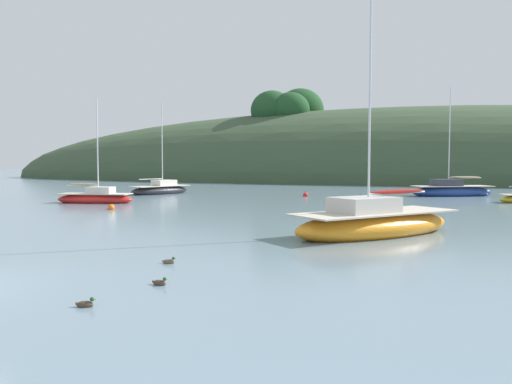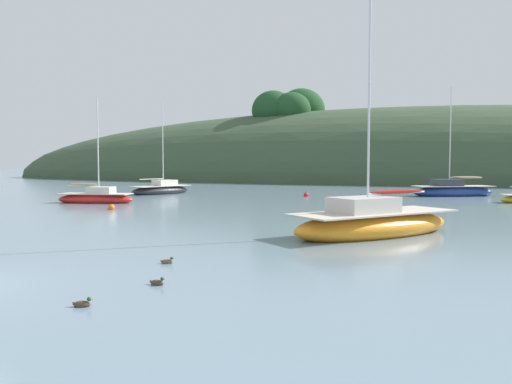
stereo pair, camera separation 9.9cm
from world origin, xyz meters
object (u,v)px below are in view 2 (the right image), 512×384
object	(u,v)px
sailboat_white_near	(374,223)
sailboat_yellow_far	(161,190)
duck_straggler	(157,283)
sailboat_red_portside	(452,191)
mooring_buoy_outer	(306,195)
sailboat_teal_outer	(96,198)
duck_lone_right	(82,304)
duck_lead	(167,262)
mooring_buoy_inner	(111,208)
mooring_buoy_channel	(361,198)

from	to	relation	value
sailboat_white_near	sailboat_yellow_far	size ratio (longest dim) A/B	1.17
duck_straggler	sailboat_red_portside	bearing A→B (deg)	80.43
mooring_buoy_outer	duck_straggler	size ratio (longest dim) A/B	1.27
sailboat_teal_outer	duck_lone_right	size ratio (longest dim) A/B	19.04
sailboat_yellow_far	duck_lead	size ratio (longest dim) A/B	21.16
sailboat_white_near	duck_straggler	distance (m)	11.03
mooring_buoy_inner	mooring_buoy_outer	xyz separation A→B (m)	(7.99, 16.44, 0.00)
sailboat_red_portside	mooring_buoy_outer	world-z (taller)	sailboat_red_portside
mooring_buoy_channel	duck_lead	size ratio (longest dim) A/B	1.28
mooring_buoy_channel	duck_lone_right	world-z (taller)	mooring_buoy_channel
mooring_buoy_channel	duck_lone_right	bearing A→B (deg)	-89.97
sailboat_teal_outer	sailboat_red_portside	distance (m)	30.36
mooring_buoy_outer	sailboat_yellow_far	bearing A→B (deg)	-174.13
sailboat_yellow_far	sailboat_red_portside	bearing A→B (deg)	15.26
sailboat_teal_outer	duck_straggler	bearing A→B (deg)	-47.43
sailboat_yellow_far	mooring_buoy_inner	xyz separation A→B (m)	(5.92, -15.01, -0.27)
sailboat_red_portside	duck_lead	world-z (taller)	sailboat_red_portside
mooring_buoy_inner	duck_lead	world-z (taller)	mooring_buoy_inner
sailboat_yellow_far	duck_lone_right	distance (m)	37.92
duck_lone_right	duck_lead	bearing A→B (deg)	99.66
mooring_buoy_outer	duck_lone_right	world-z (taller)	mooring_buoy_outer
sailboat_white_near	sailboat_red_portside	distance (m)	27.41
sailboat_white_near	mooring_buoy_outer	size ratio (longest dim) A/B	19.35
sailboat_white_near	duck_lead	xyz separation A→B (m)	(-4.71, -8.13, -0.42)
sailboat_teal_outer	mooring_buoy_channel	xyz separation A→B (m)	(17.60, 10.51, -0.24)
sailboat_teal_outer	duck_straggler	size ratio (longest dim) A/B	18.50
mooring_buoy_outer	duck_lone_right	bearing A→B (deg)	-81.46
sailboat_white_near	duck_lone_right	distance (m)	13.18
sailboat_white_near	sailboat_teal_outer	bearing A→B (deg)	156.94
sailboat_red_portside	duck_straggler	size ratio (longest dim) A/B	23.34
sailboat_white_near	duck_lead	size ratio (longest dim) A/B	24.86
mooring_buoy_channel	sailboat_red_portside	bearing A→B (deg)	48.18
sailboat_red_portside	mooring_buoy_outer	size ratio (longest dim) A/B	18.32
sailboat_yellow_far	mooring_buoy_outer	distance (m)	13.98
mooring_buoy_inner	duck_straggler	bearing A→B (deg)	-49.16
sailboat_red_portside	duck_lone_right	size ratio (longest dim) A/B	24.01
mooring_buoy_channel	sailboat_white_near	bearing A→B (deg)	-78.61
mooring_buoy_channel	duck_lead	bearing A→B (deg)	-91.52
sailboat_yellow_far	duck_straggler	size ratio (longest dim) A/B	20.99
sailboat_teal_outer	mooring_buoy_channel	world-z (taller)	sailboat_teal_outer
sailboat_teal_outer	mooring_buoy_outer	size ratio (longest dim) A/B	14.52
mooring_buoy_inner	sailboat_white_near	bearing A→B (deg)	-16.98
sailboat_white_near	duck_lead	world-z (taller)	sailboat_white_near
sailboat_teal_outer	mooring_buoy_inner	world-z (taller)	sailboat_teal_outer
sailboat_yellow_far	mooring_buoy_channel	xyz separation A→B (m)	(19.03, -0.53, -0.27)
mooring_buoy_outer	duck_lone_right	size ratio (longest dim) A/B	1.31
sailboat_yellow_far	mooring_buoy_inner	size ratio (longest dim) A/B	16.48
sailboat_white_near	sailboat_red_portside	world-z (taller)	sailboat_white_near
sailboat_teal_outer	duck_lead	xyz separation A→B (m)	(16.86, -17.31, -0.31)
duck_lone_right	duck_lead	xyz separation A→B (m)	(-0.76, 4.44, 0.00)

